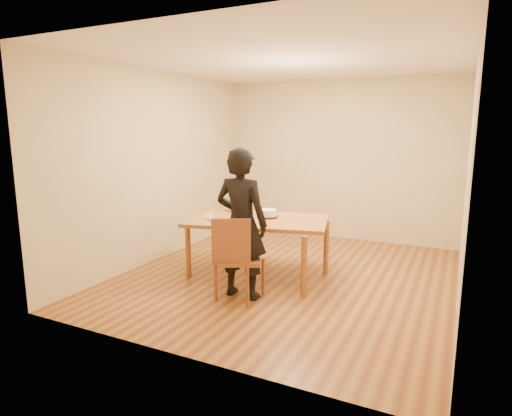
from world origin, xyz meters
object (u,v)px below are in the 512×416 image
at_px(person, 241,224).
at_px(cake, 268,213).
at_px(dining_table, 258,220).
at_px(dining_chair, 240,259).
at_px(cake_plate, 268,217).

bearing_deg(person, cake, -84.63).
xyz_separation_m(dining_table, person, (0.15, -0.73, 0.12)).
bearing_deg(dining_chair, dining_table, 76.05).
height_order(cake, person, person).
distance_m(dining_table, cake, 0.17).
bearing_deg(dining_chair, person, 65.10).
bearing_deg(cake_plate, person, -85.61).
distance_m(cake, person, 0.86).
bearing_deg(cake_plate, cake, 0.00).
relative_size(dining_table, cake, 7.79).
bearing_deg(person, dining_table, -77.41).
xyz_separation_m(cake_plate, cake, (0.00, 0.00, 0.05)).
relative_size(dining_chair, person, 0.27).
bearing_deg(cake, person, -85.61).
height_order(dining_table, person, person).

